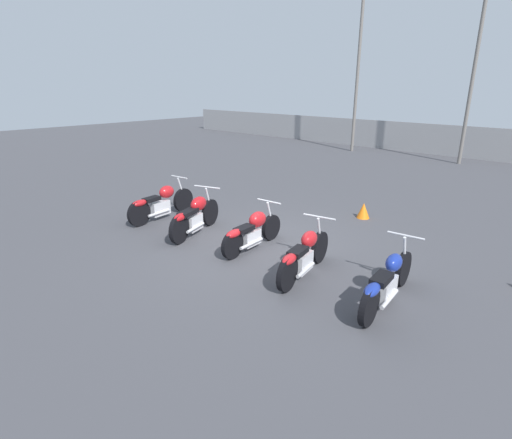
{
  "coord_description": "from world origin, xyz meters",
  "views": [
    {
      "loc": [
        5.6,
        -6.12,
        3.44
      ],
      "look_at": [
        0.0,
        -0.14,
        0.65
      ],
      "focal_mm": 28.0,
      "sensor_mm": 36.0,
      "label": 1
    }
  ],
  "objects_px": {
    "light_pole_left": "(359,52)",
    "motorcycle_slot_3": "(304,255)",
    "motorcycle_slot_0": "(161,203)",
    "motorcycle_slot_4": "(387,282)",
    "traffic_cone_far": "(363,211)",
    "motorcycle_slot_2": "(252,231)",
    "motorcycle_slot_1": "(195,216)",
    "light_pole_right": "(476,61)"
  },
  "relations": [
    {
      "from": "light_pole_left",
      "to": "motorcycle_slot_3",
      "type": "xyz_separation_m",
      "value": [
        7.0,
        -13.75,
        -4.53
      ]
    },
    {
      "from": "motorcycle_slot_0",
      "to": "motorcycle_slot_4",
      "type": "height_order",
      "value": "motorcycle_slot_0"
    },
    {
      "from": "motorcycle_slot_3",
      "to": "motorcycle_slot_4",
      "type": "xyz_separation_m",
      "value": [
        1.6,
        0.09,
        -0.02
      ]
    },
    {
      "from": "light_pole_left",
      "to": "traffic_cone_far",
      "type": "xyz_separation_m",
      "value": [
        6.11,
        -9.86,
        -4.75
      ]
    },
    {
      "from": "motorcycle_slot_2",
      "to": "motorcycle_slot_3",
      "type": "relative_size",
      "value": 0.96
    },
    {
      "from": "motorcycle_slot_2",
      "to": "motorcycle_slot_1",
      "type": "bearing_deg",
      "value": -175.88
    },
    {
      "from": "light_pole_right",
      "to": "motorcycle_slot_2",
      "type": "relative_size",
      "value": 3.75
    },
    {
      "from": "motorcycle_slot_2",
      "to": "motorcycle_slot_3",
      "type": "distance_m",
      "value": 1.63
    },
    {
      "from": "motorcycle_slot_4",
      "to": "traffic_cone_far",
      "type": "bearing_deg",
      "value": 116.9
    },
    {
      "from": "traffic_cone_far",
      "to": "motorcycle_slot_1",
      "type": "bearing_deg",
      "value": -121.32
    },
    {
      "from": "motorcycle_slot_2",
      "to": "traffic_cone_far",
      "type": "bearing_deg",
      "value": 73.71
    },
    {
      "from": "light_pole_right",
      "to": "motorcycle_slot_4",
      "type": "xyz_separation_m",
      "value": [
        3.16,
        -13.77,
        -3.93
      ]
    },
    {
      "from": "motorcycle_slot_2",
      "to": "motorcycle_slot_4",
      "type": "height_order",
      "value": "motorcycle_slot_4"
    },
    {
      "from": "motorcycle_slot_3",
      "to": "motorcycle_slot_1",
      "type": "bearing_deg",
      "value": 168.27
    },
    {
      "from": "motorcycle_slot_1",
      "to": "traffic_cone_far",
      "type": "relative_size",
      "value": 4.74
    },
    {
      "from": "motorcycle_slot_0",
      "to": "motorcycle_slot_3",
      "type": "bearing_deg",
      "value": -8.41
    },
    {
      "from": "light_pole_right",
      "to": "motorcycle_slot_1",
      "type": "height_order",
      "value": "light_pole_right"
    },
    {
      "from": "light_pole_left",
      "to": "motorcycle_slot_0",
      "type": "height_order",
      "value": "light_pole_left"
    },
    {
      "from": "light_pole_left",
      "to": "motorcycle_slot_3",
      "type": "height_order",
      "value": "light_pole_left"
    },
    {
      "from": "light_pole_left",
      "to": "motorcycle_slot_0",
      "type": "bearing_deg",
      "value": -80.88
    },
    {
      "from": "motorcycle_slot_4",
      "to": "motorcycle_slot_2",
      "type": "bearing_deg",
      "value": 170.12
    },
    {
      "from": "light_pole_left",
      "to": "traffic_cone_far",
      "type": "bearing_deg",
      "value": -58.23
    },
    {
      "from": "motorcycle_slot_4",
      "to": "traffic_cone_far",
      "type": "xyz_separation_m",
      "value": [
        -2.49,
        3.8,
        -0.2
      ]
    },
    {
      "from": "motorcycle_slot_0",
      "to": "motorcycle_slot_3",
      "type": "distance_m",
      "value": 4.82
    },
    {
      "from": "light_pole_right",
      "to": "motorcycle_slot_4",
      "type": "height_order",
      "value": "light_pole_right"
    },
    {
      "from": "motorcycle_slot_2",
      "to": "light_pole_left",
      "type": "bearing_deg",
      "value": 106.75
    },
    {
      "from": "light_pole_left",
      "to": "light_pole_right",
      "type": "height_order",
      "value": "light_pole_left"
    },
    {
      "from": "light_pole_right",
      "to": "motorcycle_slot_3",
      "type": "relative_size",
      "value": 3.61
    },
    {
      "from": "motorcycle_slot_4",
      "to": "motorcycle_slot_1",
      "type": "bearing_deg",
      "value": 174.44
    },
    {
      "from": "motorcycle_slot_1",
      "to": "motorcycle_slot_4",
      "type": "bearing_deg",
      "value": -18.17
    },
    {
      "from": "motorcycle_slot_3",
      "to": "traffic_cone_far",
      "type": "bearing_deg",
      "value": 91.64
    },
    {
      "from": "light_pole_left",
      "to": "motorcycle_slot_4",
      "type": "xyz_separation_m",
      "value": [
        8.6,
        -13.65,
        -4.55
      ]
    },
    {
      "from": "motorcycle_slot_4",
      "to": "light_pole_right",
      "type": "bearing_deg",
      "value": 96.55
    },
    {
      "from": "light_pole_right",
      "to": "motorcycle_slot_2",
      "type": "height_order",
      "value": "light_pole_right"
    },
    {
      "from": "light_pole_left",
      "to": "motorcycle_slot_1",
      "type": "xyz_separation_m",
      "value": [
        3.75,
        -13.72,
        -4.49
      ]
    },
    {
      "from": "motorcycle_slot_1",
      "to": "traffic_cone_far",
      "type": "xyz_separation_m",
      "value": [
        2.35,
        3.87,
        -0.26
      ]
    },
    {
      "from": "light_pole_right",
      "to": "traffic_cone_far",
      "type": "height_order",
      "value": "light_pole_right"
    },
    {
      "from": "motorcycle_slot_2",
      "to": "motorcycle_slot_4",
      "type": "distance_m",
      "value": 3.21
    },
    {
      "from": "motorcycle_slot_0",
      "to": "traffic_cone_far",
      "type": "height_order",
      "value": "motorcycle_slot_0"
    },
    {
      "from": "motorcycle_slot_2",
      "to": "traffic_cone_far",
      "type": "relative_size",
      "value": 4.71
    },
    {
      "from": "light_pole_right",
      "to": "motorcycle_slot_3",
      "type": "distance_m",
      "value": 14.49
    },
    {
      "from": "light_pole_left",
      "to": "motorcycle_slot_0",
      "type": "distance_m",
      "value": 14.51
    }
  ]
}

